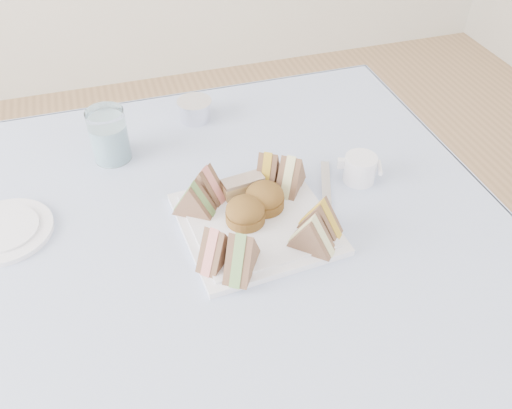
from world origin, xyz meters
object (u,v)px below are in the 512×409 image
object	(u,v)px
water_glass	(109,135)
creamer_jug	(360,169)
table	(231,367)
serving_plate	(256,223)

from	to	relation	value
water_glass	creamer_jug	size ratio (longest dim) A/B	1.79
table	serving_plate	distance (m)	0.39
water_glass	table	bearing A→B (deg)	-63.80
serving_plate	creamer_jug	xyz separation A→B (m)	(0.22, 0.06, 0.02)
water_glass	serving_plate	bearing A→B (deg)	-51.98
table	creamer_jug	distance (m)	0.50
table	creamer_jug	bearing A→B (deg)	17.40
serving_plate	creamer_jug	bearing A→B (deg)	11.49
table	serving_plate	world-z (taller)	serving_plate
water_glass	creamer_jug	xyz separation A→B (m)	(0.44, -0.21, -0.03)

